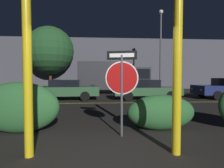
{
  "coord_description": "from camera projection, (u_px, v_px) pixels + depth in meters",
  "views": [
    {
      "loc": [
        -0.11,
        -3.1,
        1.53
      ],
      "look_at": [
        0.39,
        4.11,
        1.22
      ],
      "focal_mm": 28.0,
      "sensor_mm": 36.0,
      "label": 1
    }
  ],
  "objects": [
    {
      "name": "ground_plane",
      "position": [
        106.0,
        161.0,
        3.16
      ],
      "size": [
        260.0,
        260.0,
        0.0
      ],
      "primitive_type": "plane",
      "color": "black"
    },
    {
      "name": "road_center_stripe",
      "position": [
        102.0,
        103.0,
        10.11
      ],
      "size": [
        38.12,
        0.12,
        0.01
      ],
      "primitive_type": "cube",
      "color": "gold",
      "rests_on": "ground_plane"
    },
    {
      "name": "stop_sign",
      "position": [
        122.0,
        78.0,
        4.42
      ],
      "size": [
        0.82,
        0.22,
        2.18
      ],
      "rotation": [
        0.0,
        0.0,
        -0.25
      ],
      "color": "#4C4C51",
      "rests_on": "ground_plane"
    },
    {
      "name": "yellow_pole_left",
      "position": [
        28.0,
        79.0,
        3.27
      ],
      "size": [
        0.16,
        0.16,
        2.98
      ],
      "primitive_type": "cylinder",
      "color": "yellow",
      "rests_on": "ground_plane"
    },
    {
      "name": "yellow_pole_right",
      "position": [
        177.0,
        75.0,
        3.38
      ],
      "size": [
        0.17,
        0.17,
        3.11
      ],
      "primitive_type": "cylinder",
      "color": "yellow",
      "rests_on": "ground_plane"
    },
    {
      "name": "hedge_bush_1",
      "position": [
        19.0,
        107.0,
        4.72
      ],
      "size": [
        2.17,
        0.76,
        1.39
      ],
      "primitive_type": "ellipsoid",
      "color": "#2D6633",
      "rests_on": "ground_plane"
    },
    {
      "name": "hedge_bush_2",
      "position": [
        161.0,
        112.0,
        5.01
      ],
      "size": [
        1.95,
        0.77,
        1.01
      ],
      "primitive_type": "ellipsoid",
      "color": "#2D6633",
      "rests_on": "ground_plane"
    },
    {
      "name": "passing_car_2",
      "position": [
        64.0,
        89.0,
        11.66
      ],
      "size": [
        4.86,
        2.25,
        1.32
      ],
      "rotation": [
        0.0,
        0.0,
        1.63
      ],
      "color": "#335B38",
      "rests_on": "ground_plane"
    },
    {
      "name": "passing_car_3",
      "position": [
        146.0,
        89.0,
        11.94
      ],
      "size": [
        4.58,
        1.9,
        1.32
      ],
      "rotation": [
        0.0,
        0.0,
        -1.56
      ],
      "color": "#335B38",
      "rests_on": "ground_plane"
    },
    {
      "name": "delivery_truck",
      "position": [
        114.0,
        76.0,
        16.14
      ],
      "size": [
        6.4,
        2.53,
        2.85
      ],
      "rotation": [
        0.0,
        0.0,
        -1.58
      ],
      "color": "#2D2D33",
      "rests_on": "ground_plane"
    },
    {
      "name": "street_lamp",
      "position": [
        161.0,
        43.0,
        16.31
      ],
      "size": [
        0.4,
        0.4,
        7.74
      ],
      "color": "#4C4C51",
      "rests_on": "ground_plane"
    },
    {
      "name": "tree_0",
      "position": [
        50.0,
        50.0,
        20.04
      ],
      "size": [
        5.4,
        5.4,
        7.25
      ],
      "color": "#422D1E",
      "rests_on": "ground_plane"
    },
    {
      "name": "building_backdrop",
      "position": [
        110.0,
        65.0,
        23.6
      ],
      "size": [
        31.9,
        4.4,
        6.26
      ],
      "primitive_type": "cube",
      "color": "#4C4C56",
      "rests_on": "ground_plane"
    }
  ]
}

